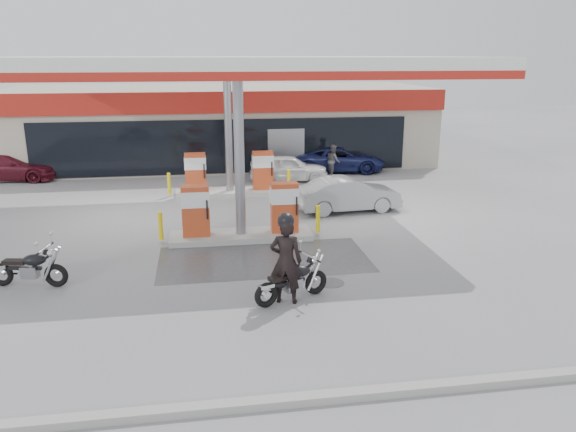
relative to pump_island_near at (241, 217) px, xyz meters
The scene contains 16 objects.
ground 2.12m from the pump_island_near, 90.00° to the right, with size 90.00×90.00×0.00m, color gray.
wet_patch 2.18m from the pump_island_near, 75.96° to the right, with size 6.00×3.00×0.00m, color #4C4C4F.
drain_cover 4.53m from the pump_island_near, 63.43° to the right, with size 0.70×0.70×0.01m, color #38383A.
kerb 9.02m from the pump_island_near, 90.00° to the right, with size 28.00×0.25×0.15m, color gray.
store_building 14.00m from the pump_island_near, 89.98° to the left, with size 22.00×8.22×4.00m.
canopy 5.46m from the pump_island_near, 90.00° to the left, with size 16.00×10.02×5.51m.
pump_island_near is the anchor object (origin of this frame).
pump_island_far 6.00m from the pump_island_near, 90.00° to the left, with size 5.14×1.30×1.78m.
main_motorcycle 4.95m from the pump_island_near, 79.96° to the right, with size 1.91×1.03×1.04m.
biker_main 5.00m from the pump_island_near, 82.12° to the right, with size 0.75×0.49×2.07m, color black.
parked_motorcycle 6.34m from the pump_island_near, 151.66° to the right, with size 2.02×0.85×1.04m.
sedan_white 8.68m from the pump_island_near, 70.83° to the left, with size 1.46×3.62×1.23m, color white.
attendant 10.18m from the pump_island_near, 59.81° to the left, with size 0.76×0.59×1.56m, color #55555A.
hatchback_silver 5.01m from the pump_island_near, 32.32° to the left, with size 1.35×3.87×1.28m, color #9DA1A5.
parked_car_left 14.46m from the pump_island_near, 133.75° to the left, with size 1.82×4.47×1.30m, color #571321.
parked_car_right 11.53m from the pump_island_near, 60.18° to the left, with size 2.07×4.49×1.25m, color navy.
Camera 1 is at (-1.20, -15.08, 5.67)m, focal length 35.00 mm.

